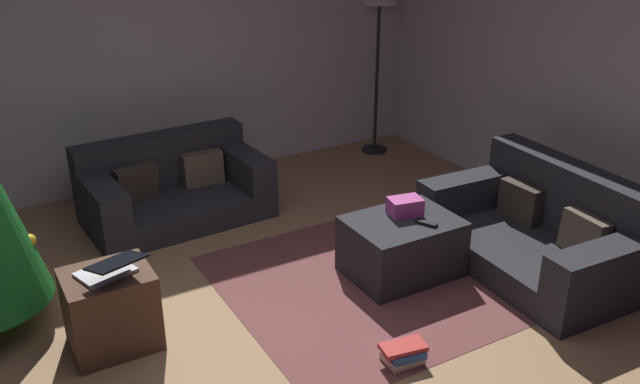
{
  "coord_description": "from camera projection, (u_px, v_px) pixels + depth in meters",
  "views": [
    {
      "loc": [
        -1.46,
        -3.05,
        2.58
      ],
      "look_at": [
        0.63,
        0.56,
        0.75
      ],
      "focal_mm": 37.71,
      "sensor_mm": 36.0,
      "label": 1
    }
  ],
  "objects": [
    {
      "name": "couch_left",
      "position": [
        172.0,
        187.0,
        5.84
      ],
      "size": [
        1.57,
        0.96,
        0.69
      ],
      "rotation": [
        0.0,
        0.0,
        3.2
      ],
      "color": "#26262B",
      "rests_on": "ground_plane"
    },
    {
      "name": "book_stack",
      "position": [
        403.0,
        353.0,
        4.05
      ],
      "size": [
        0.29,
        0.23,
        0.13
      ],
      "color": "beige",
      "rests_on": "ground_plane"
    },
    {
      "name": "rear_partition",
      "position": [
        119.0,
        52.0,
        6.09
      ],
      "size": [
        6.4,
        0.12,
        2.6
      ],
      "primitive_type": "cube",
      "color": "#BCB7B2",
      "rests_on": "ground_plane"
    },
    {
      "name": "gift_box",
      "position": [
        405.0,
        206.0,
        4.93
      ],
      "size": [
        0.27,
        0.2,
        0.13
      ],
      "primitive_type": "cube",
      "rotation": [
        0.0,
        0.0,
        -0.19
      ],
      "color": "#B23F8C",
      "rests_on": "ottoman"
    },
    {
      "name": "laptop",
      "position": [
        110.0,
        269.0,
        3.98
      ],
      "size": [
        0.41,
        0.46,
        0.17
      ],
      "color": "silver",
      "rests_on": "side_table"
    },
    {
      "name": "ground_plane",
      "position": [
        278.0,
        356.0,
        4.13
      ],
      "size": [
        6.4,
        6.4,
        0.0
      ],
      "primitive_type": "plane",
      "color": "#93704C"
    },
    {
      "name": "corner_lamp",
      "position": [
        379.0,
        6.0,
        6.85
      ],
      "size": [
        0.36,
        0.36,
        1.83
      ],
      "color": "black",
      "rests_on": "ground_plane"
    },
    {
      "name": "ottoman",
      "position": [
        402.0,
        247.0,
        4.96
      ],
      "size": [
        0.79,
        0.6,
        0.44
      ],
      "primitive_type": "cube",
      "color": "#26262B",
      "rests_on": "ground_plane"
    },
    {
      "name": "couch_right",
      "position": [
        543.0,
        231.0,
        5.07
      ],
      "size": [
        1.05,
        1.66,
        0.75
      ],
      "rotation": [
        0.0,
        0.0,
        1.53
      ],
      "color": "#26262B",
      "rests_on": "ground_plane"
    },
    {
      "name": "area_rug",
      "position": [
        400.0,
        272.0,
        5.05
      ],
      "size": [
        2.6,
        2.0,
        0.01
      ],
      "primitive_type": "cube",
      "color": "brown",
      "rests_on": "ground_plane"
    },
    {
      "name": "side_table",
      "position": [
        111.0,
        310.0,
        4.14
      ],
      "size": [
        0.52,
        0.44,
        0.51
      ],
      "primitive_type": "cube",
      "color": "#4C3323",
      "rests_on": "ground_plane"
    },
    {
      "name": "tv_remote",
      "position": [
        426.0,
        223.0,
        4.8
      ],
      "size": [
        0.12,
        0.17,
        0.02
      ],
      "primitive_type": "cube",
      "rotation": [
        0.0,
        0.0,
        0.48
      ],
      "color": "black",
      "rests_on": "ottoman"
    }
  ]
}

